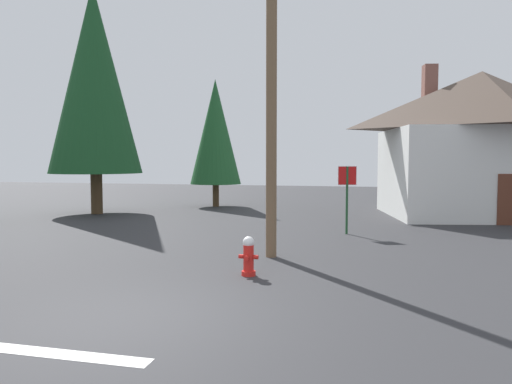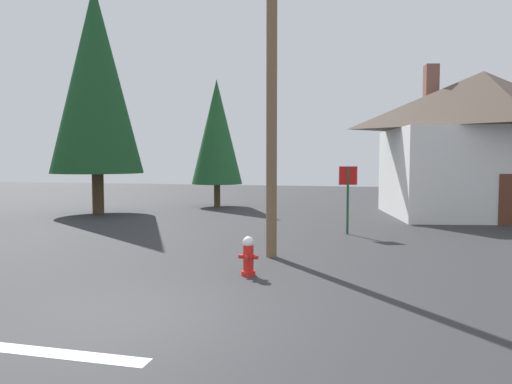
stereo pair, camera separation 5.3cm
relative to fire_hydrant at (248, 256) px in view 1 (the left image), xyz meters
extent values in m
cube|color=#2D2D30|center=(-1.00, -3.14, -0.48)|extent=(80.00, 80.00, 0.10)
cube|color=silver|center=(-1.57, -4.80, -0.42)|extent=(3.08, 0.31, 0.01)
cylinder|color=red|center=(0.00, 0.00, -0.38)|extent=(0.31, 0.31, 0.10)
cylinder|color=red|center=(0.00, 0.00, -0.04)|extent=(0.23, 0.23, 0.57)
sphere|color=white|center=(0.00, 0.00, 0.32)|extent=(0.25, 0.25, 0.25)
cylinder|color=red|center=(-0.17, 0.00, -0.01)|extent=(0.10, 0.09, 0.09)
cylinder|color=red|center=(0.17, 0.00, -0.01)|extent=(0.10, 0.09, 0.09)
cylinder|color=red|center=(0.00, -0.16, -0.01)|extent=(0.11, 0.10, 0.11)
cylinder|color=brown|center=(0.05, 2.17, 4.44)|extent=(0.28, 0.28, 9.73)
cylinder|color=#1E4C28|center=(1.75, 6.63, 0.73)|extent=(0.08, 0.08, 2.32)
cube|color=white|center=(1.75, 6.63, 1.58)|extent=(0.63, 0.23, 0.65)
cube|color=red|center=(1.75, 6.63, 1.58)|extent=(0.59, 0.22, 0.62)
cube|color=silver|center=(7.22, 13.47, 1.53)|extent=(8.87, 7.50, 3.92)
pyramid|color=brown|center=(7.22, 13.47, 4.77)|extent=(9.58, 8.10, 2.55)
cube|color=brown|center=(5.08, 14.19, 5.40)|extent=(0.70, 0.70, 2.29)
cube|color=#592D1E|center=(7.80, 10.43, 0.57)|extent=(0.99, 0.25, 2.00)
cylinder|color=#4C3823|center=(-10.08, 10.25, 0.53)|extent=(0.53, 0.53, 1.92)
cone|color=#194723|center=(-10.08, 10.25, 5.86)|extent=(4.26, 4.26, 8.74)
cylinder|color=#4C3823|center=(-5.75, 14.96, 0.19)|extent=(0.34, 0.34, 1.23)
cone|color=#1E5128|center=(-5.75, 14.96, 3.62)|extent=(2.74, 2.74, 5.62)
camera|label=1|loc=(2.69, -10.27, 2.12)|focal=34.32mm
camera|label=2|loc=(2.74, -10.26, 2.12)|focal=34.32mm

